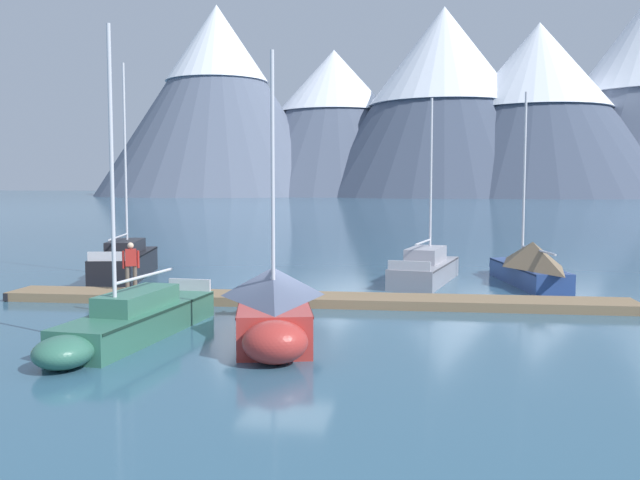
{
  "coord_description": "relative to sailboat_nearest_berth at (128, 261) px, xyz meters",
  "views": [
    {
      "loc": [
        3.97,
        -18.81,
        4.05
      ],
      "look_at": [
        0.0,
        6.0,
        2.0
      ],
      "focal_mm": 39.04,
      "sensor_mm": 36.0,
      "label": 1
    }
  ],
  "objects": [
    {
      "name": "sailboat_nearest_berth",
      "position": [
        0.0,
        0.0,
        0.0
      ],
      "size": [
        3.23,
        7.62,
        9.18
      ],
      "color": "black",
      "rests_on": "ground"
    },
    {
      "name": "sailboat_second_berth",
      "position": [
        5.46,
        -11.7,
        -0.15
      ],
      "size": [
        2.07,
        7.41,
        7.87
      ],
      "color": "#336B56",
      "rests_on": "ground"
    },
    {
      "name": "sailboat_mid_dock_starboard",
      "position": [
        12.95,
        0.61,
        -0.11
      ],
      "size": [
        3.02,
        7.13,
        7.58
      ],
      "color": "#93939E",
      "rests_on": "ground"
    },
    {
      "name": "dock",
      "position": [
        9.1,
        -5.67,
        -0.52
      ],
      "size": [
        21.11,
        2.51,
        0.3
      ],
      "color": "#846B4C",
      "rests_on": "ground"
    },
    {
      "name": "person_on_dock",
      "position": [
        2.69,
        -5.62,
        0.59
      ],
      "size": [
        0.54,
        0.37,
        1.69
      ],
      "color": "brown",
      "rests_on": "dock"
    },
    {
      "name": "mountain_east_summit",
      "position": [
        45.38,
        197.89,
        27.71
      ],
      "size": [
        85.32,
        85.32,
        53.56
      ],
      "color": "#424C60",
      "rests_on": "ground"
    },
    {
      "name": "mountain_central_massif",
      "position": [
        -20.56,
        211.81,
        25.32
      ],
      "size": [
        86.45,
        86.45,
        49.73
      ],
      "color": "#4C566B",
      "rests_on": "ground"
    },
    {
      "name": "mountain_west_summit",
      "position": [
        -57.31,
        196.21,
        31.8
      ],
      "size": [
        80.21,
        80.21,
        62.48
      ],
      "color": "slate",
      "rests_on": "ground"
    },
    {
      "name": "ground_plane",
      "position": [
        9.1,
        -9.67,
        -0.67
      ],
      "size": [
        700.0,
        700.0,
        0.0
      ],
      "primitive_type": "plane",
      "color": "#335B75"
    },
    {
      "name": "sailboat_mid_dock_port",
      "position": [
        8.99,
        -10.8,
        0.19
      ],
      "size": [
        3.17,
        6.59,
        7.4
      ],
      "color": "#B2332D",
      "rests_on": "ground"
    },
    {
      "name": "sailboat_far_berth",
      "position": [
        16.94,
        0.3,
        0.16
      ],
      "size": [
        2.8,
        7.17,
        7.74
      ],
      "color": "navy",
      "rests_on": "ground"
    },
    {
      "name": "mountain_shoulder_ridge",
      "position": [
        16.44,
        201.05,
        31.36
      ],
      "size": [
        87.69,
        87.69,
        60.23
      ],
      "color": "#424C60",
      "rests_on": "ground"
    }
  ]
}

